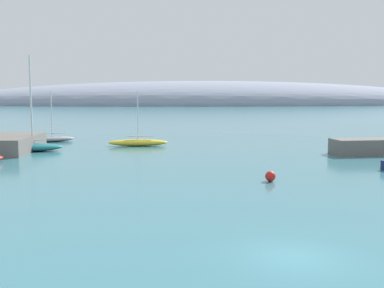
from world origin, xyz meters
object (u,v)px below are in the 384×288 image
(sailboat_yellow_near_shore, at_px, (138,142))
(sailboat_teal_end_of_line, at_px, (33,146))
(mooring_buoy_red, at_px, (270,176))
(sailboat_grey_mid_mooring, at_px, (52,139))

(sailboat_yellow_near_shore, height_order, sailboat_teal_end_of_line, sailboat_teal_end_of_line)
(mooring_buoy_red, bearing_deg, sailboat_grey_mid_mooring, 128.78)
(sailboat_teal_end_of_line, distance_m, mooring_buoy_red, 29.82)
(sailboat_teal_end_of_line, height_order, mooring_buoy_red, sailboat_teal_end_of_line)
(sailboat_yellow_near_shore, relative_size, sailboat_grey_mid_mooring, 1.09)
(sailboat_yellow_near_shore, bearing_deg, sailboat_teal_end_of_line, 20.53)
(sailboat_yellow_near_shore, bearing_deg, sailboat_grey_mid_mooring, -26.82)
(sailboat_yellow_near_shore, bearing_deg, mooring_buoy_red, 114.07)
(sailboat_teal_end_of_line, bearing_deg, mooring_buoy_red, -49.14)
(sailboat_yellow_near_shore, xyz_separation_m, sailboat_grey_mid_mooring, (-11.96, 5.56, -0.02))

